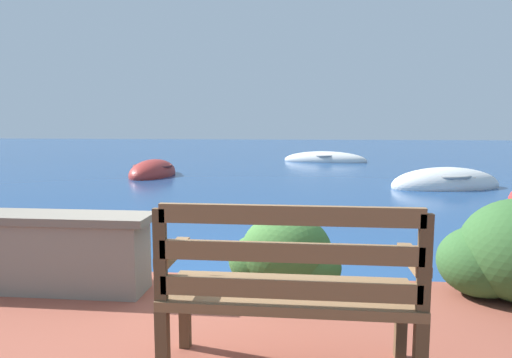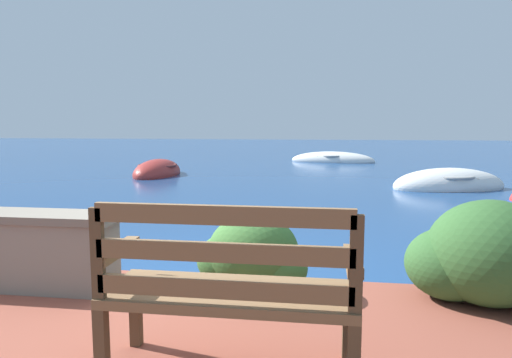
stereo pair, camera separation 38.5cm
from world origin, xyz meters
name	(u,v)px [view 1 (the left image)]	position (x,y,z in m)	size (l,w,h in m)	color
ground_plane	(192,297)	(0.00, 0.00, 0.00)	(80.00, 80.00, 0.00)	navy
park_bench	(289,287)	(0.89, -1.56, 0.70)	(1.29, 0.48, 0.93)	brown
stone_wall	(0,250)	(-1.41, -0.51, 0.53)	(2.44, 0.39, 0.61)	gray
hedge_clump_left	(69,252)	(-0.99, -0.25, 0.45)	(0.79, 0.57, 0.54)	#284C23
hedge_clump_centre	(285,257)	(0.82, -0.29, 0.48)	(0.89, 0.64, 0.60)	#38662D
rowboat_nearest	(445,185)	(4.31, 7.37, 0.07)	(2.89, 1.80, 0.85)	silver
rowboat_mid	(153,173)	(-3.43, 9.11, 0.07)	(1.19, 2.44, 0.83)	#9E2D28
rowboat_far	(325,160)	(1.80, 14.57, 0.06)	(3.42, 1.56, 0.73)	silver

